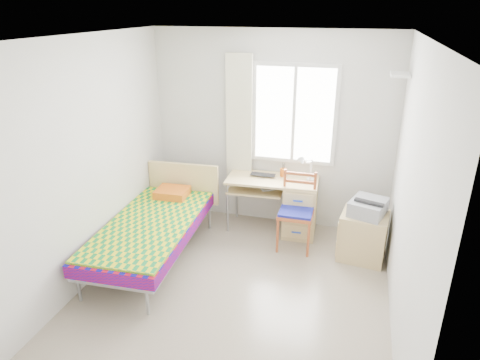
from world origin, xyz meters
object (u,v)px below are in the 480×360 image
bed (154,225)px  desk (295,205)px  printer (368,207)px  chair (298,206)px  cabinet (363,236)px

bed → desk: bearing=32.3°
bed → desk: bed is taller
desk → bed: bearing=-147.6°
printer → chair: bearing=-166.5°
bed → chair: (1.59, 0.73, 0.11)m
bed → desk: 1.85m
bed → desk: (1.51, 1.06, -0.03)m
desk → chair: 0.37m
desk → printer: (0.91, -0.39, 0.27)m
chair → printer: size_ratio=1.87×
cabinet → chair: bearing=-177.6°
desk → chair: size_ratio=1.24×
bed → chair: size_ratio=2.15×
printer → desk: bearing=174.3°
cabinet → bed: bearing=-157.4°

